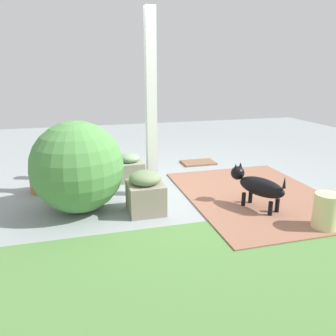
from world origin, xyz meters
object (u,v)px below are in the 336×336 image
object	(u,v)px
porch_pillar	(151,107)
dog	(257,185)
stone_planter_nearest	(130,168)
ceramic_urn	(326,212)
stone_planter_mid	(146,192)
terracotta_pot_spiky	(41,170)
doormat	(198,163)
round_shrub	(77,167)
terracotta_pot_tall	(66,163)

from	to	relation	value
porch_pillar	dog	xyz separation A→B (m)	(-1.10, 0.79, -0.86)
stone_planter_nearest	ceramic_urn	distance (m)	2.75
stone_planter_mid	dog	xyz separation A→B (m)	(-1.30, 0.26, 0.05)
porch_pillar	dog	size ratio (longest dim) A/B	3.24
terracotta_pot_spiky	doormat	distance (m)	2.69
round_shrub	terracotta_pot_spiky	bearing A→B (deg)	-57.49
dog	ceramic_urn	xyz separation A→B (m)	(-0.43, 0.66, -0.10)
porch_pillar	stone_planter_nearest	xyz separation A→B (m)	(0.19, -0.70, -0.97)
round_shrub	doormat	world-z (taller)	round_shrub
stone_planter_mid	terracotta_pot_spiky	bearing A→B (deg)	-39.87
stone_planter_nearest	ceramic_urn	size ratio (longest dim) A/B	1.08
stone_planter_mid	dog	size ratio (longest dim) A/B	0.70
terracotta_pot_tall	round_shrub	bearing A→B (deg)	98.27
stone_planter_mid	ceramic_urn	distance (m)	1.96
terracotta_pot_tall	doormat	xyz separation A→B (m)	(-2.25, -0.29, -0.24)
stone_planter_nearest	doormat	xyz separation A→B (m)	(-1.32, -0.58, -0.17)
porch_pillar	round_shrub	size ratio (longest dim) A/B	2.17
round_shrub	ceramic_urn	distance (m)	2.76
stone_planter_mid	ceramic_urn	xyz separation A→B (m)	(-1.72, 0.92, -0.05)
porch_pillar	ceramic_urn	world-z (taller)	porch_pillar
terracotta_pot_spiky	doormat	world-z (taller)	terracotta_pot_spiky
porch_pillar	doormat	size ratio (longest dim) A/B	3.96
porch_pillar	doormat	distance (m)	2.05
round_shrub	terracotta_pot_tall	world-z (taller)	round_shrub
round_shrub	dog	distance (m)	2.12
terracotta_pot_tall	dog	bearing A→B (deg)	141.35
porch_pillar	stone_planter_nearest	distance (m)	1.21
terracotta_pot_tall	ceramic_urn	xyz separation A→B (m)	(-2.65, 2.44, -0.07)
terracotta_pot_tall	doormat	bearing A→B (deg)	-172.72
stone_planter_mid	terracotta_pot_tall	bearing A→B (deg)	-58.60
stone_planter_mid	ceramic_urn	bearing A→B (deg)	151.82
porch_pillar	stone_planter_nearest	world-z (taller)	porch_pillar
porch_pillar	terracotta_pot_tall	xyz separation A→B (m)	(1.12, -0.99, -0.90)
porch_pillar	doormat	world-z (taller)	porch_pillar
round_shrub	porch_pillar	bearing A→B (deg)	-164.08
stone_planter_mid	round_shrub	xyz separation A→B (m)	(0.74, -0.26, 0.29)
stone_planter_nearest	stone_planter_mid	size ratio (longest dim) A/B	0.84
stone_planter_mid	doormat	distance (m)	2.25
porch_pillar	terracotta_pot_spiky	size ratio (longest dim) A/B	3.58
ceramic_urn	porch_pillar	bearing A→B (deg)	-43.51
stone_planter_mid	terracotta_pot_tall	xyz separation A→B (m)	(0.92, -1.51, 0.02)
stone_planter_nearest	round_shrub	xyz separation A→B (m)	(0.75, 0.96, 0.35)
stone_planter_nearest	doormat	world-z (taller)	stone_planter_nearest
dog	ceramic_urn	bearing A→B (deg)	122.79
porch_pillar	terracotta_pot_spiky	world-z (taller)	porch_pillar
stone_planter_nearest	round_shrub	bearing A→B (deg)	52.14
stone_planter_nearest	terracotta_pot_tall	size ratio (longest dim) A/B	0.59
stone_planter_nearest	doormat	size ratio (longest dim) A/B	0.72
terracotta_pot_spiky	ceramic_urn	world-z (taller)	terracotta_pot_spiky
dog	doormat	bearing A→B (deg)	-90.88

